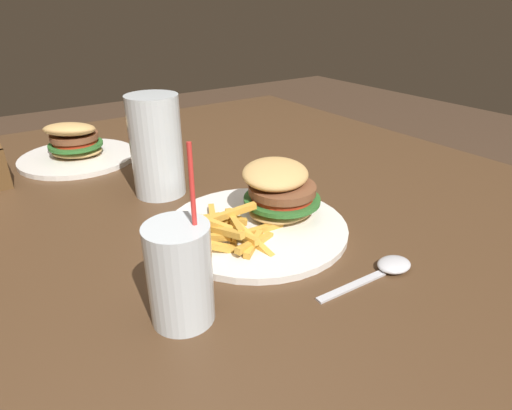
{
  "coord_description": "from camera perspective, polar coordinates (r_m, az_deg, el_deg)",
  "views": [
    {
      "loc": [
        -0.27,
        -0.61,
        1.02
      ],
      "look_at": [
        0.04,
        -0.16,
        0.75
      ],
      "focal_mm": 30.0,
      "sensor_mm": 36.0,
      "label": 1
    }
  ],
  "objects": [
    {
      "name": "dining_table",
      "position": [
        0.79,
        -9.29,
        -5.61
      ],
      "size": [
        1.27,
        1.22,
        0.7
      ],
      "color": "#4C331E",
      "rests_on": "ground_plane"
    },
    {
      "name": "meal_plate_near",
      "position": [
        0.64,
        1.42,
        -0.53
      ],
      "size": [
        0.27,
        0.27,
        0.1
      ],
      "color": "white",
      "rests_on": "dining_table"
    },
    {
      "name": "beer_glass",
      "position": [
        0.75,
        -13.09,
        7.13
      ],
      "size": [
        0.09,
        0.09,
        0.17
      ],
      "color": "silver",
      "rests_on": "dining_table"
    },
    {
      "name": "juice_glass",
      "position": [
        0.46,
        -10.05,
        -9.53
      ],
      "size": [
        0.07,
        0.07,
        0.2
      ],
      "color": "silver",
      "rests_on": "dining_table"
    },
    {
      "name": "spoon",
      "position": [
        0.58,
        17.32,
        -7.9
      ],
      "size": [
        0.15,
        0.04,
        0.01
      ],
      "rotation": [
        0.0,
        0.0,
        -0.04
      ],
      "color": "silver",
      "rests_on": "dining_table"
    },
    {
      "name": "meal_plate_far",
      "position": [
        0.99,
        -22.9,
        7.06
      ],
      "size": [
        0.24,
        0.24,
        0.09
      ],
      "color": "white",
      "rests_on": "dining_table"
    }
  ]
}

